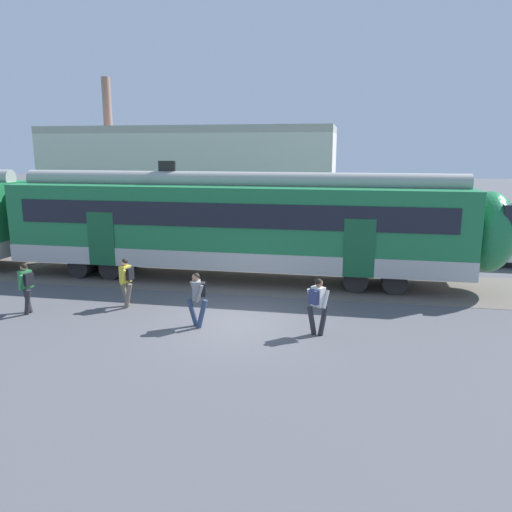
{
  "coord_description": "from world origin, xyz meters",
  "views": [
    {
      "loc": [
        3.5,
        -14.16,
        5.22
      ],
      "look_at": [
        0.3,
        2.26,
        1.6
      ],
      "focal_mm": 35.0,
      "sensor_mm": 36.0,
      "label": 1
    }
  ],
  "objects_px": {
    "commuter_train": "(41,219)",
    "pedestrian_white": "(317,302)",
    "pedestrian_yellow": "(126,278)",
    "pedestrian_green": "(26,284)",
    "pedestrian_grey": "(198,295)"
  },
  "relations": [
    {
      "from": "commuter_train",
      "to": "pedestrian_yellow",
      "type": "distance_m",
      "value": 7.38
    },
    {
      "from": "pedestrian_grey",
      "to": "pedestrian_green",
      "type": "bearing_deg",
      "value": 178.73
    },
    {
      "from": "pedestrian_yellow",
      "to": "pedestrian_grey",
      "type": "height_order",
      "value": "same"
    },
    {
      "from": "pedestrian_yellow",
      "to": "pedestrian_white",
      "type": "distance_m",
      "value": 6.58
    },
    {
      "from": "commuter_train",
      "to": "pedestrian_white",
      "type": "xyz_separation_m",
      "value": [
        12.31,
        -5.64,
        -1.26
      ]
    },
    {
      "from": "pedestrian_green",
      "to": "pedestrian_grey",
      "type": "height_order",
      "value": "same"
    },
    {
      "from": "pedestrian_grey",
      "to": "pedestrian_white",
      "type": "relative_size",
      "value": 1.0
    },
    {
      "from": "pedestrian_yellow",
      "to": "pedestrian_white",
      "type": "bearing_deg",
      "value": -11.95
    },
    {
      "from": "commuter_train",
      "to": "pedestrian_yellow",
      "type": "height_order",
      "value": "commuter_train"
    },
    {
      "from": "pedestrian_yellow",
      "to": "pedestrian_grey",
      "type": "xyz_separation_m",
      "value": [
        2.91,
        -1.37,
        0.0
      ]
    },
    {
      "from": "pedestrian_green",
      "to": "pedestrian_yellow",
      "type": "xyz_separation_m",
      "value": [
        2.83,
        1.24,
        0.0
      ]
    },
    {
      "from": "commuter_train",
      "to": "pedestrian_yellow",
      "type": "xyz_separation_m",
      "value": [
        5.88,
        -4.28,
        -1.26
      ]
    },
    {
      "from": "commuter_train",
      "to": "pedestrian_grey",
      "type": "bearing_deg",
      "value": -32.73
    },
    {
      "from": "pedestrian_green",
      "to": "pedestrian_grey",
      "type": "bearing_deg",
      "value": -1.27
    },
    {
      "from": "commuter_train",
      "to": "pedestrian_white",
      "type": "distance_m",
      "value": 13.6
    }
  ]
}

